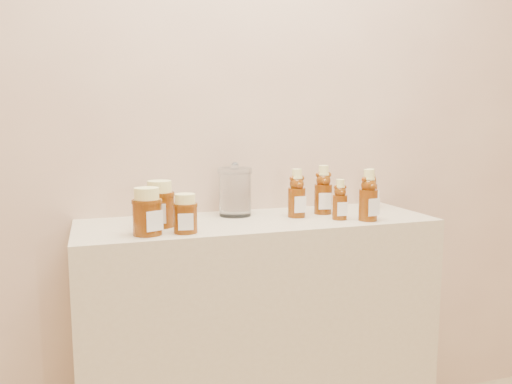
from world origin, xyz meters
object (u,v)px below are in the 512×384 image
object	(u,v)px
bear_bottle_front_left	(340,197)
glass_canister	(235,190)
display_table	(258,345)
bear_bottle_back_left	(297,190)
honey_jar_left	(147,211)

from	to	relation	value
bear_bottle_front_left	glass_canister	distance (m)	0.37
display_table	bear_bottle_front_left	xyz separation A→B (m)	(0.27, -0.08, 0.53)
bear_bottle_back_left	glass_canister	world-z (taller)	bear_bottle_back_left
honey_jar_left	glass_canister	size ratio (longest dim) A/B	0.75
bear_bottle_back_left	bear_bottle_front_left	xyz separation A→B (m)	(0.12, -0.09, -0.02)
display_table	glass_canister	size ratio (longest dim) A/B	6.48
display_table	honey_jar_left	xyz separation A→B (m)	(-0.38, -0.12, 0.52)
glass_canister	display_table	bearing A→B (deg)	-61.30
bear_bottle_front_left	honey_jar_left	size ratio (longest dim) A/B	1.11
bear_bottle_front_left	glass_canister	xyz separation A→B (m)	(-0.32, 0.18, 0.01)
bear_bottle_back_left	bear_bottle_front_left	world-z (taller)	bear_bottle_back_left
bear_bottle_front_left	honey_jar_left	distance (m)	0.65
bear_bottle_back_left	honey_jar_left	world-z (taller)	bear_bottle_back_left
display_table	glass_canister	xyz separation A→B (m)	(-0.05, 0.10, 0.54)
display_table	bear_bottle_front_left	size ratio (longest dim) A/B	7.72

